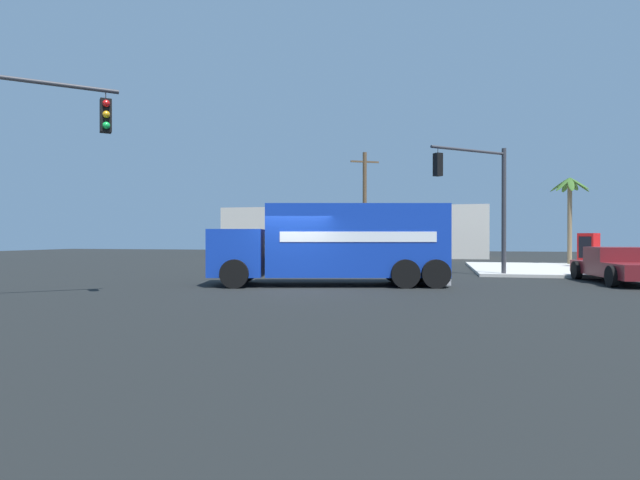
{
  "coord_description": "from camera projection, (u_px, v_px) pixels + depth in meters",
  "views": [
    {
      "loc": [
        4.75,
        -16.72,
        1.76
      ],
      "look_at": [
        0.57,
        1.35,
        1.66
      ],
      "focal_mm": 28.27,
      "sensor_mm": 36.0,
      "label": 1
    }
  ],
  "objects": [
    {
      "name": "building_backdrop",
      "position": [
        353.0,
        232.0,
        45.6
      ],
      "size": [
        23.07,
        6.0,
        4.43
      ],
      "primitive_type": "cube",
      "color": "beige",
      "rests_on": "ground"
    },
    {
      "name": "pickup_maroon",
      "position": [
        620.0,
        264.0,
        19.3
      ],
      "size": [
        2.6,
        5.35,
        1.38
      ],
      "color": "maroon",
      "rests_on": "ground"
    },
    {
      "name": "traffic_light_secondary",
      "position": [
        481.0,
        190.0,
        21.94
      ],
      "size": [
        3.3,
        2.79,
        5.61
      ],
      "color": "#38383D",
      "rests_on": "sidewalk_corner_far"
    },
    {
      "name": "vending_machine_red",
      "position": [
        589.0,
        250.0,
        27.78
      ],
      "size": [
        1.17,
        1.16,
        1.85
      ],
      "color": "red",
      "rests_on": "sidewalk_corner_far"
    },
    {
      "name": "utility_pole",
      "position": [
        365.0,
        205.0,
        37.56
      ],
      "size": [
        2.01,
        1.11,
        8.1
      ],
      "color": "brown",
      "rests_on": "ground"
    },
    {
      "name": "delivery_truck",
      "position": [
        337.0,
        243.0,
        18.56
      ],
      "size": [
        8.83,
        4.49,
        2.95
      ],
      "color": "#1438AD",
      "rests_on": "ground"
    },
    {
      "name": "palm_tree_far",
      "position": [
        570.0,
        205.0,
        30.77
      ],
      "size": [
        2.24,
        2.34,
        5.31
      ],
      "color": "#7A6647",
      "rests_on": "sidewalk_corner_far"
    },
    {
      "name": "ground_plane",
      "position": [
        295.0,
        288.0,
        17.37
      ],
      "size": [
        100.0,
        100.0,
        0.0
      ],
      "primitive_type": "plane",
      "color": "black"
    },
    {
      "name": "sidewalk_corner_far",
      "position": [
        580.0,
        269.0,
        26.45
      ],
      "size": [
        11.05,
        11.05,
        0.14
      ],
      "primitive_type": "cube",
      "color": "beige",
      "rests_on": "ground"
    }
  ]
}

